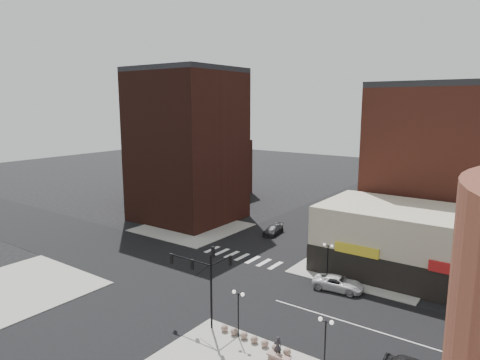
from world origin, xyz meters
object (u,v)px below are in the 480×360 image
Objects in this scene: pedestrian at (278,346)px; stone_bench at (279,358)px; street_lamp_se_a at (238,302)px; street_lamp_se_b at (326,331)px; traffic_signal at (205,273)px; white_suv at (338,283)px; street_lamp_ne at (328,252)px; dark_sedan_north at (273,230)px.

pedestrian reaches higher than stone_bench.
street_lamp_se_b is at bearing 0.00° from street_lamp_se_a.
white_suv is (6.91, 13.97, -4.21)m from traffic_signal.
stone_bench is (-3.37, -1.00, -2.93)m from street_lamp_se_b.
street_lamp_ne is (1.00, 16.00, 0.00)m from street_lamp_se_a.
stone_bench is (0.37, -0.44, -0.62)m from pedestrian.
street_lamp_se_b is 2.18× the size of stone_bench.
stone_bench is at bearing -163.49° from street_lamp_se_b.
pedestrian is 0.85m from stone_bench.
traffic_signal is at bearing 179.18° from street_lamp_se_b.
traffic_signal reaches higher than white_suv.
traffic_signal reaches higher than dark_sedan_north.
dark_sedan_north is at bearing -95.35° from pedestrian.
street_lamp_se_a is at bearing 167.27° from stone_bench.
white_suv is 2.84× the size of stone_bench.
white_suv is 3.15× the size of pedestrian.
street_lamp_ne reaches higher than white_suv.
traffic_signal is 11.88m from street_lamp_se_b.
street_lamp_ne reaches higher than pedestrian.
street_lamp_se_a is at bearing -71.74° from dark_sedan_north.
street_lamp_se_b is (11.76, -0.17, -1.67)m from traffic_signal.
street_lamp_se_b reaches higher than dark_sedan_north.
traffic_signal is at bearing 146.02° from white_suv.
traffic_signal is 9.64m from stone_bench.
pedestrian reaches higher than white_suv.
white_suv is at bearing 95.04° from stone_bench.
dark_sedan_north is (-16.14, 13.05, -0.06)m from white_suv.
street_lamp_se_a is 16.03m from street_lamp_ne.
white_suv is 1.14× the size of dark_sedan_north.
street_lamp_se_a is at bearing -2.57° from traffic_signal.
street_lamp_ne is 0.88× the size of dark_sedan_north.
street_lamp_ne is 0.77× the size of white_suv.
traffic_signal is 1.87× the size of street_lamp_se_a.
street_lamp_se_a is 1.00× the size of street_lamp_ne.
street_lamp_se_b is 4.43m from pedestrian.
dark_sedan_north is 32.68m from pedestrian.
traffic_signal is 1.43× the size of white_suv.
street_lamp_se_b reaches higher than stone_bench.
pedestrian is (1.11, -14.70, 0.23)m from white_suv.
stone_bench is (8.39, -1.17, -4.60)m from traffic_signal.
pedestrian is (8.02, -0.73, -3.98)m from traffic_signal.
stone_bench is at bearing -12.20° from street_lamp_se_a.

